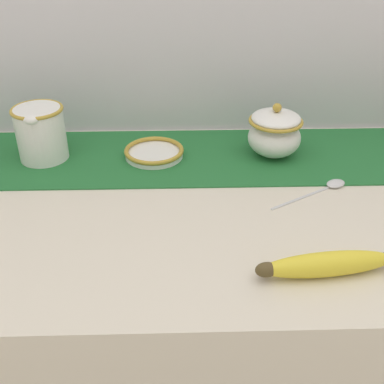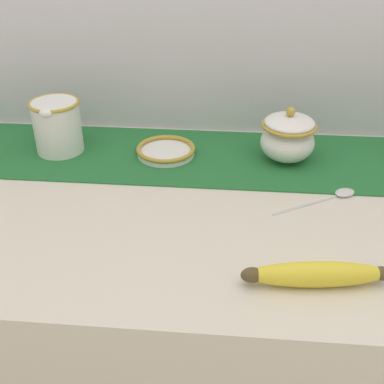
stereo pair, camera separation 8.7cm
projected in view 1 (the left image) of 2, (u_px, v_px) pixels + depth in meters
countertop at (219, 351)px, 1.18m from camera, size 1.54×0.67×0.88m
table_runner at (219, 156)px, 1.10m from camera, size 1.42×0.28×0.00m
cream_pitcher at (41, 131)px, 1.06m from camera, size 0.11×0.13×0.12m
sugar_bowl at (275, 132)px, 1.08m from camera, size 0.12×0.12×0.12m
small_dish at (154, 152)px, 1.09m from camera, size 0.14×0.14×0.02m
banana at (327, 264)px, 0.75m from camera, size 0.23×0.06×0.04m
spoon at (331, 185)px, 0.98m from camera, size 0.17×0.11×0.01m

